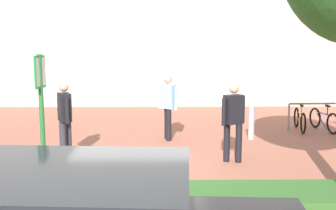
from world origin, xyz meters
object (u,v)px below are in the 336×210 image
object	(u,v)px
bike_rack_cluster	(323,119)
person_suited_navy	(233,117)
bollard_steel	(251,123)
bike_at_sign	(49,176)
person_casual_tan	(168,103)
person_suited_dark	(65,115)
parking_sign_post	(41,107)

from	to	relation	value
bike_rack_cluster	person_suited_navy	size ratio (longest dim) A/B	1.23
bollard_steel	person_suited_navy	distance (m)	2.33
bike_at_sign	bollard_steel	xyz separation A→B (m)	(4.29, 4.08, 0.10)
bike_at_sign	person_casual_tan	distance (m)	4.59
bollard_steel	person_suited_dark	bearing A→B (deg)	-158.82
person_casual_tan	person_suited_dark	distance (m)	2.88
person_casual_tan	parking_sign_post	bearing A→B (deg)	-115.73
bike_at_sign	bike_rack_cluster	xyz separation A→B (m)	(6.64, 5.15, -0.00)
bike_at_sign	parking_sign_post	bearing A→B (deg)	-89.68
person_suited_navy	person_suited_dark	world-z (taller)	same
parking_sign_post	person_suited_dark	distance (m)	2.63
person_suited_dark	parking_sign_post	bearing A→B (deg)	-84.47
bike_at_sign	person_suited_dark	distance (m)	2.42
bike_at_sign	person_suited_dark	size ratio (longest dim) A/B	0.95
parking_sign_post	bollard_steel	distance (m)	6.19
person_casual_tan	person_suited_navy	bearing A→B (deg)	-56.19
bollard_steel	person_suited_dark	size ratio (longest dim) A/B	0.52
bike_rack_cluster	person_suited_dark	world-z (taller)	person_suited_dark
bike_rack_cluster	person_casual_tan	bearing A→B (deg)	-166.47
bike_at_sign	bollard_steel	world-z (taller)	bollard_steel
person_casual_tan	person_suited_dark	world-z (taller)	same
person_suited_navy	person_suited_dark	size ratio (longest dim) A/B	1.00
parking_sign_post	person_casual_tan	bearing A→B (deg)	64.27
bike_rack_cluster	bollard_steel	distance (m)	2.58
bollard_steel	person_casual_tan	size ratio (longest dim) A/B	0.52
parking_sign_post	person_suited_navy	distance (m)	4.14
bollard_steel	person_casual_tan	distance (m)	2.29
parking_sign_post	bollard_steel	size ratio (longest dim) A/B	2.68
person_casual_tan	person_suited_dark	xyz separation A→B (m)	(-2.31, -1.72, 0.00)
bike_rack_cluster	bike_at_sign	bearing A→B (deg)	-142.20
parking_sign_post	bike_rack_cluster	world-z (taller)	parking_sign_post
person_suited_navy	bollard_steel	bearing A→B (deg)	68.14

